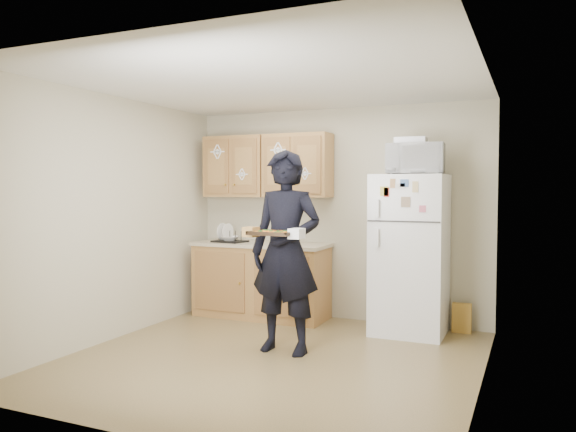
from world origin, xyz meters
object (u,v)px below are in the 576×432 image
(refrigerator, at_px, (410,254))
(dish_rack, at_px, (230,236))
(microwave, at_px, (416,159))
(person, at_px, (286,252))
(baking_tray, at_px, (273,234))

(refrigerator, height_order, dish_rack, refrigerator)
(refrigerator, bearing_deg, microwave, -40.42)
(microwave, xyz_separation_m, dish_rack, (-2.25, 0.02, -0.89))
(microwave, bearing_deg, person, -136.40)
(person, distance_m, dish_rack, 1.70)
(baking_tray, distance_m, dish_rack, 1.93)
(person, relative_size, dish_rack, 5.03)
(person, distance_m, microwave, 1.75)
(baking_tray, xyz_separation_m, microwave, (0.98, 1.42, 0.71))
(baking_tray, height_order, microwave, microwave)
(baking_tray, relative_size, microwave, 0.69)
(person, height_order, microwave, microwave)
(person, bearing_deg, baking_tray, -85.49)
(refrigerator, distance_m, baking_tray, 1.76)
(dish_rack, bearing_deg, person, -42.33)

